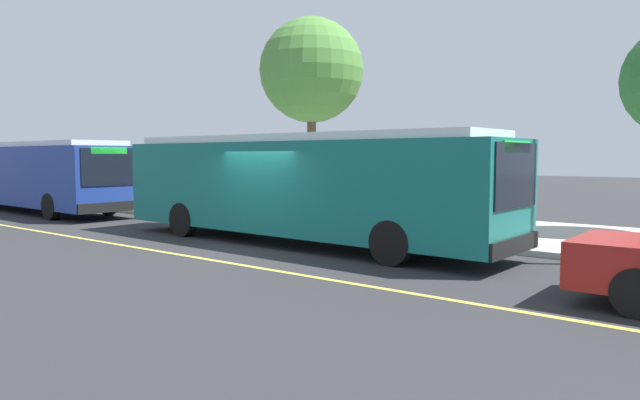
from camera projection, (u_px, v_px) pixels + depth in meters
ground_plane at (266, 247)px, 15.29m from camera, size 120.00×120.00×0.00m
sidewalk_curb at (387, 223)px, 19.97m from camera, size 44.00×6.40×0.15m
lane_stripe_center at (200, 258)px, 13.57m from camera, size 36.00×0.14×0.01m
transit_bus_main at (300, 184)px, 15.75m from camera, size 12.02×2.81×2.95m
transit_bus_second at (39, 174)px, 24.68m from camera, size 11.60×2.97×2.95m
bus_shelter at (383, 170)px, 19.23m from camera, size 2.90×1.60×2.48m
waiting_bench at (391, 209)px, 19.18m from camera, size 1.60×0.48×0.95m
route_sign_post at (454, 171)px, 15.85m from camera, size 0.44×0.08×2.80m
pedestrian_commuter at (408, 199)px, 17.06m from camera, size 0.24×0.40×1.69m
street_tree_near_shelter at (312, 71)px, 23.17m from camera, size 4.15×4.15×7.70m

